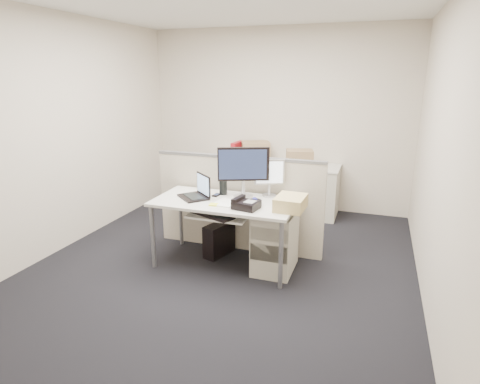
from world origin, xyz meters
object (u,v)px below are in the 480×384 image
at_px(monitor_main, 243,173).
at_px(desk_phone, 246,205).
at_px(desk, 225,206).
at_px(laptop, 193,187).

xyz_separation_m(monitor_main, desk_phone, (0.15, -0.36, -0.24)).
bearing_deg(desk_phone, desk, 159.22).
height_order(monitor_main, desk_phone, monitor_main).
bearing_deg(laptop, desk, 45.14).
bearing_deg(monitor_main, laptop, 179.81).
xyz_separation_m(monitor_main, laptop, (-0.50, -0.20, -0.15)).
distance_m(desk, desk_phone, 0.36).
bearing_deg(desk, monitor_main, 50.19).
height_order(desk, laptop, laptop).
relative_size(monitor_main, laptop, 1.66).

